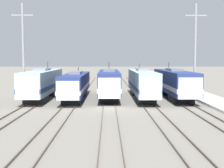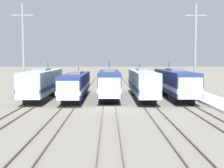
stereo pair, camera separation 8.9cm
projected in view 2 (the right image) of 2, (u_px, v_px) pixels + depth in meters
ground_plane at (109, 108)px, 35.79m from camera, size 400.00×400.00×0.00m
rail_pair_far_left at (27, 108)px, 35.69m from camera, size 1.50×120.00×0.15m
rail_pair_center_left at (68, 108)px, 35.74m from camera, size 1.51×120.00×0.15m
rail_pair_center at (109, 108)px, 35.79m from camera, size 1.51×120.00×0.15m
rail_pair_center_right at (150, 108)px, 35.83m from camera, size 1.51×120.00×0.15m
rail_pair_far_right at (191, 108)px, 35.88m from camera, size 1.50×120.00×0.15m
locomotive_far_left at (42, 83)px, 43.88m from camera, size 3.04×17.37×5.23m
locomotive_center_left at (76, 85)px, 43.83m from camera, size 2.89×17.99×4.42m
locomotive_center at (109, 83)px, 45.04m from camera, size 2.93×17.39×5.23m
locomotive_center_right at (142, 83)px, 44.27m from camera, size 2.74×18.38×4.95m
locomotive_far_right at (175, 83)px, 44.84m from camera, size 3.12×18.28×5.14m
catenary_tower_left at (23, 51)px, 41.55m from camera, size 2.88×0.32×13.00m
catenary_tower_right at (195, 51)px, 41.79m from camera, size 2.88×0.32×13.00m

